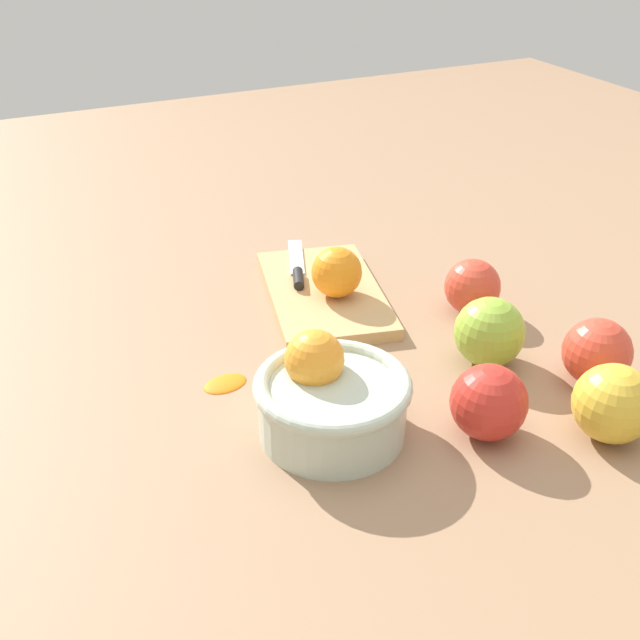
{
  "coord_description": "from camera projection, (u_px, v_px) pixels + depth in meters",
  "views": [
    {
      "loc": [
        -0.71,
        0.39,
        0.52
      ],
      "look_at": [
        0.02,
        0.05,
        0.04
      ],
      "focal_mm": 44.61,
      "sensor_mm": 36.0,
      "label": 1
    }
  ],
  "objects": [
    {
      "name": "bowl",
      "position": [
        330.0,
        398.0,
        0.81
      ],
      "size": [
        0.16,
        0.16,
        0.1
      ],
      "color": "beige",
      "rests_on": "ground_plane"
    },
    {
      "name": "citrus_peel",
      "position": [
        225.0,
        381.0,
        0.9
      ],
      "size": [
        0.04,
        0.06,
        0.01
      ],
      "primitive_type": "ellipsoid",
      "rotation": [
        0.0,
        0.0,
        4.89
      ],
      "color": "orange",
      "rests_on": "ground_plane"
    },
    {
      "name": "ground_plane",
      "position": [
        362.0,
        349.0,
        0.96
      ],
      "size": [
        2.4,
        2.4,
        0.0
      ],
      "primitive_type": "plane",
      "color": "#997556"
    },
    {
      "name": "apple_front_left",
      "position": [
        489.0,
        402.0,
        0.8
      ],
      "size": [
        0.08,
        0.08,
        0.08
      ],
      "primitive_type": "sphere",
      "color": "red",
      "rests_on": "ground_plane"
    },
    {
      "name": "apple_front_left_4",
      "position": [
        613.0,
        404.0,
        0.8
      ],
      "size": [
        0.08,
        0.08,
        0.08
      ],
      "primitive_type": "sphere",
      "color": "gold",
      "rests_on": "ground_plane"
    },
    {
      "name": "knife",
      "position": [
        297.0,
        269.0,
        1.1
      ],
      "size": [
        0.15,
        0.07,
        0.01
      ],
      "color": "silver",
      "rests_on": "cutting_board"
    },
    {
      "name": "apple_front_center",
      "position": [
        472.0,
        287.0,
        1.02
      ],
      "size": [
        0.07,
        0.07,
        0.07
      ],
      "primitive_type": "sphere",
      "color": "#D6422D",
      "rests_on": "ground_plane"
    },
    {
      "name": "apple_front_left_3",
      "position": [
        597.0,
        352.0,
        0.89
      ],
      "size": [
        0.08,
        0.08,
        0.08
      ],
      "primitive_type": "sphere",
      "color": "#D6422D",
      "rests_on": "ground_plane"
    },
    {
      "name": "cutting_board",
      "position": [
        324.0,
        293.0,
        1.07
      ],
      "size": [
        0.28,
        0.2,
        0.02
      ],
      "primitive_type": "cube",
      "rotation": [
        0.0,
        0.0,
        -0.23
      ],
      "color": "tan",
      "rests_on": "ground_plane"
    },
    {
      "name": "orange_on_board",
      "position": [
        337.0,
        272.0,
        1.03
      ],
      "size": [
        0.07,
        0.07,
        0.07
      ],
      "primitive_type": "sphere",
      "color": "orange",
      "rests_on": "cutting_board"
    },
    {
      "name": "apple_front_left_2",
      "position": [
        489.0,
        332.0,
        0.92
      ],
      "size": [
        0.08,
        0.08,
        0.08
      ],
      "primitive_type": "sphere",
      "color": "#8EB738",
      "rests_on": "ground_plane"
    }
  ]
}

